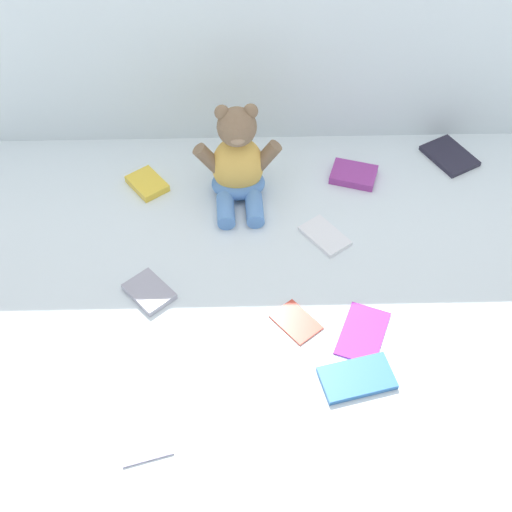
% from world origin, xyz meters
% --- Properties ---
extents(ground_plane, '(3.20, 3.20, 0.00)m').
position_xyz_m(ground_plane, '(0.00, 0.00, 0.00)').
color(ground_plane, silver).
extents(backdrop_drape, '(1.80, 0.03, 0.70)m').
position_xyz_m(backdrop_drape, '(0.00, 0.42, 0.35)').
color(backdrop_drape, silver).
rests_on(backdrop_drape, ground_plane).
extents(teddy_bear, '(0.21, 0.18, 0.25)m').
position_xyz_m(teddy_bear, '(-0.05, 0.19, 0.09)').
color(teddy_bear, '#E5B24C').
rests_on(teddy_bear, ground_plane).
extents(book_case_0, '(0.12, 0.13, 0.01)m').
position_xyz_m(book_case_0, '(0.15, 0.04, 0.01)').
color(book_case_0, white).
rests_on(book_case_0, ground_plane).
extents(book_case_1, '(0.11, 0.12, 0.01)m').
position_xyz_m(book_case_1, '(0.06, -0.20, 0.00)').
color(book_case_1, '#CB3E2E').
rests_on(book_case_1, ground_plane).
extents(book_case_2, '(0.12, 0.15, 0.01)m').
position_xyz_m(book_case_2, '(-0.23, -0.43, 0.00)').
color(book_case_2, '#8E8CA7').
rests_on(book_case_2, ground_plane).
extents(book_case_3, '(0.13, 0.16, 0.01)m').
position_xyz_m(book_case_3, '(0.20, -0.23, 0.00)').
color(book_case_3, purple).
rests_on(book_case_3, ground_plane).
extents(book_case_4, '(0.11, 0.12, 0.02)m').
position_xyz_m(book_case_4, '(-0.27, 0.22, 0.01)').
color(book_case_4, yellow).
rests_on(book_case_4, ground_plane).
extents(book_case_5, '(0.15, 0.11, 0.01)m').
position_xyz_m(book_case_5, '(0.17, -0.34, 0.01)').
color(book_case_5, '#2C66A7').
rests_on(book_case_5, ground_plane).
extents(book_case_6, '(0.14, 0.16, 0.01)m').
position_xyz_m(book_case_6, '(0.49, 0.31, 0.01)').
color(book_case_6, '#232130').
rests_on(book_case_6, ground_plane).
extents(book_case_7, '(0.13, 0.11, 0.02)m').
position_xyz_m(book_case_7, '(0.23, 0.24, 0.01)').
color(book_case_7, '#92358D').
rests_on(book_case_7, ground_plane).
extents(book_case_8, '(0.12, 0.12, 0.02)m').
position_xyz_m(book_case_8, '(-0.24, -0.11, 0.01)').
color(book_case_8, '#9896A6').
rests_on(book_case_8, ground_plane).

